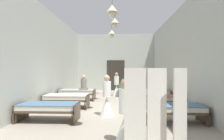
# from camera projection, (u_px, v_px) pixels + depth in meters

# --- Properties ---
(ground_plane) EXTENTS (6.67, 13.53, 0.10)m
(ground_plane) POSITION_uv_depth(u_px,v_px,m) (112.00, 109.00, 7.43)
(ground_plane) COLOR #9E9384
(room_shell) EXTENTS (6.47, 13.13, 4.50)m
(room_shell) POSITION_uv_depth(u_px,v_px,m) (113.00, 58.00, 8.76)
(room_shell) COLOR #B2B7AD
(room_shell) RESTS_ON ground
(bed_left_row_0) EXTENTS (1.90, 0.84, 0.57)m
(bed_left_row_0) POSITION_uv_depth(u_px,v_px,m) (49.00, 107.00, 5.62)
(bed_left_row_0) COLOR #473828
(bed_left_row_0) RESTS_ON ground
(bed_right_row_0) EXTENTS (1.90, 0.84, 0.57)m
(bed_right_row_0) POSITION_uv_depth(u_px,v_px,m) (173.00, 109.00, 5.44)
(bed_right_row_0) COLOR #473828
(bed_right_row_0) RESTS_ON ground
(bed_left_row_1) EXTENTS (1.90, 0.84, 0.57)m
(bed_left_row_1) POSITION_uv_depth(u_px,v_px,m) (67.00, 98.00, 7.52)
(bed_left_row_1) COLOR #473828
(bed_left_row_1) RESTS_ON ground
(bed_right_row_1) EXTENTS (1.90, 0.84, 0.57)m
(bed_right_row_1) POSITION_uv_depth(u_px,v_px,m) (159.00, 98.00, 7.34)
(bed_right_row_1) COLOR #473828
(bed_right_row_1) RESTS_ON ground
(bed_left_row_2) EXTENTS (1.90, 0.84, 0.57)m
(bed_left_row_2) POSITION_uv_depth(u_px,v_px,m) (77.00, 92.00, 9.42)
(bed_left_row_2) COLOR #473828
(bed_left_row_2) RESTS_ON ground
(bed_right_row_2) EXTENTS (1.90, 0.84, 0.57)m
(bed_right_row_2) POSITION_uv_depth(u_px,v_px,m) (151.00, 92.00, 9.24)
(bed_right_row_2) COLOR #473828
(bed_right_row_2) RESTS_ON ground
(nurse_near_aisle) EXTENTS (0.52, 0.52, 1.49)m
(nurse_near_aisle) POSITION_uv_depth(u_px,v_px,m) (107.00, 101.00, 6.20)
(nurse_near_aisle) COLOR white
(nurse_near_aisle) RESTS_ON ground
(nurse_mid_aisle) EXTENTS (0.52, 0.52, 1.49)m
(nurse_mid_aisle) POSITION_uv_depth(u_px,v_px,m) (117.00, 88.00, 10.89)
(nurse_mid_aisle) COLOR white
(nurse_mid_aisle) RESTS_ON ground
(nurse_far_aisle) EXTENTS (0.52, 0.52, 1.49)m
(nurse_far_aisle) POSITION_uv_depth(u_px,v_px,m) (126.00, 121.00, 3.84)
(nurse_far_aisle) COLOR white
(nurse_far_aisle) RESTS_ON ground
(patient_seated_primary) EXTENTS (0.44, 0.44, 0.80)m
(patient_seated_primary) POSITION_uv_depth(u_px,v_px,m) (84.00, 84.00, 9.41)
(patient_seated_primary) COLOR slate
(patient_seated_primary) RESTS_ON bed_left_row_2
(potted_plant) EXTENTS (0.62, 0.62, 1.13)m
(potted_plant) POSITION_uv_depth(u_px,v_px,m) (122.00, 85.00, 10.53)
(potted_plant) COLOR brown
(potted_plant) RESTS_ON ground
(privacy_screen) EXTENTS (1.22, 0.30, 1.70)m
(privacy_screen) POSITION_uv_depth(u_px,v_px,m) (157.00, 113.00, 3.29)
(privacy_screen) COLOR silver
(privacy_screen) RESTS_ON ground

